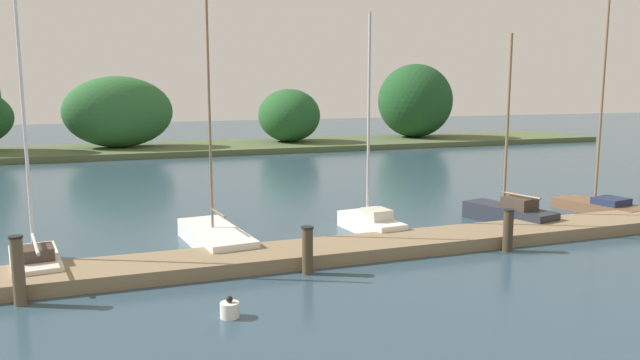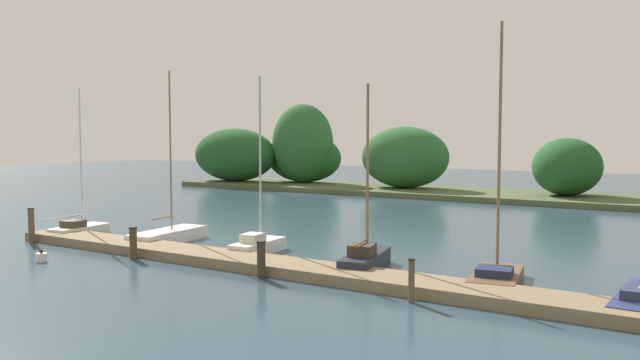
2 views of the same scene
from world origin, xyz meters
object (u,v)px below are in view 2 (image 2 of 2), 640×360
(mooring_piling_1, at_px, (133,243))
(sailboat_3, at_px, (366,258))
(mooring_piling_2, at_px, (261,259))
(channel_buoy_1, at_px, (41,257))
(mooring_piling_3, at_px, (411,280))
(sailboat_0, at_px, (80,228))
(mooring_piling_0, at_px, (31,225))
(sailboat_1, at_px, (170,235))
(sailboat_2, at_px, (259,243))
(sailboat_4, at_px, (496,273))

(mooring_piling_1, bearing_deg, sailboat_3, 20.05)
(mooring_piling_2, height_order, channel_buoy_1, mooring_piling_2)
(mooring_piling_2, xyz_separation_m, channel_buoy_1, (-8.33, -2.20, -0.44))
(sailboat_3, distance_m, mooring_piling_3, 4.35)
(mooring_piling_2, bearing_deg, sailboat_0, 169.08)
(mooring_piling_0, bearing_deg, sailboat_1, 35.79)
(sailboat_3, distance_m, mooring_piling_1, 8.67)
(sailboat_3, relative_size, channel_buoy_1, 14.11)
(sailboat_2, height_order, sailboat_4, sailboat_4)
(sailboat_3, height_order, channel_buoy_1, sailboat_3)
(mooring_piling_1, xyz_separation_m, channel_buoy_1, (-2.39, -2.16, -0.44))
(sailboat_0, height_order, mooring_piling_2, sailboat_0)
(sailboat_1, height_order, mooring_piling_0, sailboat_1)
(mooring_piling_1, relative_size, mooring_piling_3, 0.98)
(sailboat_2, height_order, channel_buoy_1, sailboat_2)
(sailboat_2, xyz_separation_m, mooring_piling_2, (2.72, -3.32, 0.21))
(mooring_piling_0, distance_m, mooring_piling_1, 6.41)
(sailboat_0, relative_size, sailboat_4, 0.83)
(mooring_piling_1, height_order, channel_buoy_1, mooring_piling_1)
(sailboat_4, xyz_separation_m, mooring_piling_0, (-18.89, -3.31, 0.41))
(mooring_piling_3, distance_m, channel_buoy_1, 13.77)
(sailboat_2, bearing_deg, mooring_piling_3, -119.41)
(channel_buoy_1, bearing_deg, sailboat_0, 130.75)
(sailboat_4, xyz_separation_m, mooring_piling_3, (-1.26, -3.46, 0.27))
(sailboat_2, distance_m, mooring_piling_1, 4.66)
(sailboat_0, height_order, mooring_piling_3, sailboat_0)
(sailboat_1, relative_size, mooring_piling_3, 6.01)
(mooring_piling_3, xyz_separation_m, channel_buoy_1, (-13.61, -2.07, -0.45))
(sailboat_2, relative_size, mooring_piling_1, 5.70)
(mooring_piling_0, distance_m, mooring_piling_2, 12.35)
(sailboat_0, xyz_separation_m, sailboat_3, (14.46, 0.56, 0.06))
(sailboat_2, distance_m, channel_buoy_1, 7.88)
(sailboat_4, xyz_separation_m, channel_buoy_1, (-14.87, -5.53, -0.18))
(sailboat_3, bearing_deg, sailboat_2, 71.98)
(sailboat_3, bearing_deg, sailboat_1, 73.70)
(channel_buoy_1, bearing_deg, sailboat_1, 82.88)
(sailboat_0, height_order, mooring_piling_1, sailboat_0)
(sailboat_0, relative_size, sailboat_2, 0.98)
(sailboat_4, height_order, mooring_piling_0, sailboat_4)
(sailboat_1, height_order, sailboat_2, sailboat_1)
(channel_buoy_1, bearing_deg, mooring_piling_2, 14.78)
(sailboat_4, bearing_deg, mooring_piling_0, 89.45)
(mooring_piling_1, bearing_deg, sailboat_1, 115.99)
(sailboat_3, bearing_deg, sailboat_4, -98.20)
(mooring_piling_3, height_order, channel_buoy_1, mooring_piling_3)
(sailboat_2, height_order, mooring_piling_0, sailboat_2)
(sailboat_2, xyz_separation_m, sailboat_4, (9.26, 0.00, -0.05))
(mooring_piling_0, xyz_separation_m, channel_buoy_1, (4.02, -2.22, -0.59))
(mooring_piling_0, distance_m, channel_buoy_1, 4.63)
(sailboat_4, relative_size, mooring_piling_0, 5.32)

